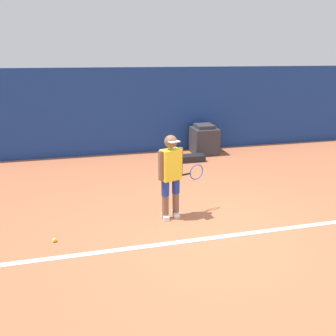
{
  "coord_description": "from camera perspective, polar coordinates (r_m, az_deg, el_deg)",
  "views": [
    {
      "loc": [
        -1.84,
        -4.53,
        2.78
      ],
      "look_at": [
        -0.56,
        0.87,
        0.88
      ],
      "focal_mm": 35.0,
      "sensor_mm": 36.0,
      "label": 1
    }
  ],
  "objects": [
    {
      "name": "tennis_ball",
      "position": [
        5.58,
        -19.2,
        -11.77
      ],
      "size": [
        0.07,
        0.07,
        0.07
      ],
      "color": "#D1E533",
      "rests_on": "ground_plane"
    },
    {
      "name": "back_wall",
      "position": [
        9.87,
        -2.45,
        9.93
      ],
      "size": [
        24.0,
        0.1,
        2.49
      ],
      "color": "navy",
      "rests_on": "ground_plane"
    },
    {
      "name": "covered_chair",
      "position": [
        9.91,
        6.26,
        4.95
      ],
      "size": [
        0.72,
        0.84,
        0.87
      ],
      "color": "#333338",
      "rests_on": "ground_plane"
    },
    {
      "name": "equipment_bag",
      "position": [
        9.13,
        4.06,
        1.72
      ],
      "size": [
        0.74,
        0.34,
        0.18
      ],
      "color": "black",
      "rests_on": "ground_plane"
    },
    {
      "name": "ground_plane",
      "position": [
        5.63,
        7.75,
        -10.91
      ],
      "size": [
        24.0,
        24.0,
        0.0
      ],
      "primitive_type": "plane",
      "color": "#B76642"
    },
    {
      "name": "court_baseline",
      "position": [
        5.46,
        8.53,
        -11.88
      ],
      "size": [
        21.6,
        0.1,
        0.01
      ],
      "color": "white",
      "rests_on": "ground_plane"
    },
    {
      "name": "tennis_player",
      "position": [
        5.7,
        0.57,
        -0.96
      ],
      "size": [
        0.91,
        0.41,
        1.53
      ],
      "rotation": [
        0.0,
        0.0,
        0.32
      ],
      "color": "brown",
      "rests_on": "ground_plane"
    }
  ]
}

